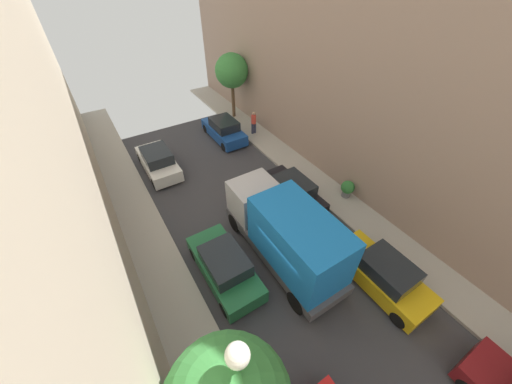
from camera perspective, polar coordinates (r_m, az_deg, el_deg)
ground at (r=13.22m, az=7.79°, el=-15.71°), size 32.00×32.00×0.00m
sidewalk_left at (r=12.07m, az=-13.36°, el=-25.93°), size 2.00×44.00×0.15m
sidewalk_right at (r=15.83m, az=22.26°, el=-6.41°), size 2.00×44.00×0.15m
parked_car_left_2 at (r=12.47m, az=-6.37°, el=-14.73°), size 1.78×4.20×1.57m
parked_car_left_3 at (r=18.96m, az=-19.22°, el=5.87°), size 1.78×4.20×1.57m
parked_car_right_2 at (r=13.28m, az=24.30°, el=-14.93°), size 1.78×4.20×1.57m
parked_car_right_3 at (r=15.74m, az=7.30°, el=0.07°), size 1.78×4.20×1.57m
parked_car_right_4 at (r=21.49m, az=-6.50°, el=12.39°), size 1.78×4.20×1.57m
delivery_truck at (r=12.17m, az=6.05°, el=-8.29°), size 2.26×6.60×3.38m
pedestrian at (r=21.68m, az=-0.47°, el=14.00°), size 0.40×0.36×1.72m
street_tree_1 at (r=23.38m, az=-4.96°, el=23.20°), size 2.54×2.54×4.96m
potted_plant_0 at (r=16.66m, az=18.05°, el=0.74°), size 0.75×0.75×1.02m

